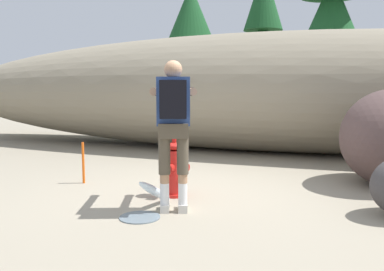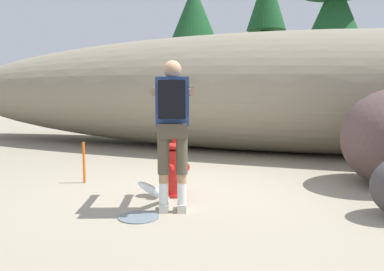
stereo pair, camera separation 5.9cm
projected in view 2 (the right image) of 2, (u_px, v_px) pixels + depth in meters
The scene contains 9 objects.
ground_plane at pixel (192, 196), 5.20m from camera, with size 56.00×56.00×0.04m, color gray.
dirt_embankment at pixel (258, 92), 8.86m from camera, with size 17.38×3.20×2.58m, color gray.
fire_hydrant at pixel (174, 170), 5.10m from camera, with size 0.39×0.34×0.74m.
hydrant_water_jet at pixel (152, 197), 4.54m from camera, with size 0.43×1.03×0.48m.
utility_worker at pixel (173, 116), 4.41m from camera, with size 0.74×1.04×1.67m.
pine_tree_far_left at pixel (194, 48), 15.85m from camera, with size 2.71×2.71×5.42m.
pine_tree_left at pixel (266, 41), 14.91m from camera, with size 2.23×2.23×5.84m.
pine_tree_center at pixel (335, 13), 11.38m from camera, with size 2.82×2.82×6.76m.
survey_stake at pixel (84, 163), 5.82m from camera, with size 0.04×0.04×0.60m, color #E55914.
Camera 2 is at (1.81, -4.74, 1.36)m, focal length 37.60 mm.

